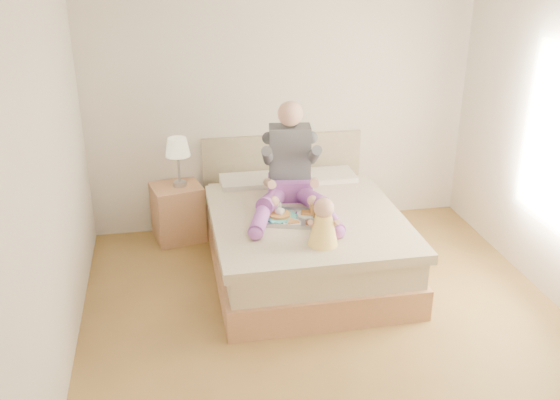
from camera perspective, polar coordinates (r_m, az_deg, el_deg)
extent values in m
cube|color=brown|center=(5.17, 4.65, -11.66)|extent=(4.00, 4.20, 0.01)
cube|color=beige|center=(6.48, 0.18, 9.01)|extent=(4.00, 0.02, 2.70)
cube|color=beige|center=(2.80, 17.02, -12.89)|extent=(4.00, 0.02, 2.70)
cube|color=beige|center=(4.45, -20.47, 0.60)|extent=(0.02, 4.20, 2.70)
cube|color=#9F6D4A|center=(5.93, 2.15, -5.02)|extent=(1.68, 2.13, 0.28)
cube|color=#C5B392|center=(5.81, 2.18, -2.77)|extent=(1.60, 2.05, 0.24)
cube|color=#C5B392|center=(5.61, 2.55, -1.92)|extent=(1.70, 1.80, 0.09)
cube|color=silver|center=(6.34, -2.63, 1.41)|extent=(0.62, 0.40, 0.14)
cube|color=silver|center=(6.48, 4.04, 1.88)|extent=(0.62, 0.40, 0.14)
cube|color=gray|center=(6.73, 0.18, 1.97)|extent=(1.70, 0.08, 1.00)
cube|color=#9F6D4A|center=(6.52, -9.32, -1.09)|extent=(0.56, 0.52, 0.59)
cylinder|color=#AAACB1|center=(6.39, -9.14, 1.48)|extent=(0.13, 0.13, 0.04)
cylinder|color=#AAACB1|center=(6.33, -9.23, 2.84)|extent=(0.03, 0.03, 0.28)
cone|color=beige|center=(6.25, -9.36, 4.81)|extent=(0.25, 0.25, 0.18)
cube|color=#7E3C98|center=(5.96, 0.92, 1.16)|extent=(0.45, 0.37, 0.19)
cube|color=#323239|center=(5.90, 0.90, 4.38)|extent=(0.41, 0.29, 0.51)
sphere|color=tan|center=(5.76, 0.94, 7.90)|extent=(0.24, 0.24, 0.24)
cylinder|color=#7E3C98|center=(5.72, -0.63, 0.06)|extent=(0.40, 0.56, 0.23)
cylinder|color=#7E3C98|center=(5.35, -1.83, -1.85)|extent=(0.28, 0.51, 0.13)
sphere|color=#7E3C98|center=(5.14, -2.25, -3.09)|extent=(0.12, 0.12, 0.12)
cylinder|color=#323239|center=(5.74, -1.14, 4.06)|extent=(0.17, 0.33, 0.26)
cylinder|color=tan|center=(5.62, -0.95, 1.52)|extent=(0.09, 0.33, 0.17)
sphere|color=tan|center=(5.52, -0.55, -0.12)|extent=(0.09, 0.09, 0.09)
cylinder|color=#7E3C98|center=(5.74, 2.79, 0.13)|extent=(0.27, 0.57, 0.23)
cylinder|color=#7E3C98|center=(5.39, 4.55, -1.71)|extent=(0.15, 0.50, 0.13)
sphere|color=#7E3C98|center=(5.19, 5.33, -2.91)|extent=(0.12, 0.12, 0.12)
cylinder|color=#323239|center=(5.77, 3.12, 4.13)|extent=(0.11, 0.32, 0.26)
cylinder|color=tan|center=(5.65, 3.18, 1.60)|extent=(0.16, 0.34, 0.17)
sphere|color=tan|center=(5.54, 2.99, -0.05)|extent=(0.09, 0.09, 0.09)
cube|color=#AAACB1|center=(5.52, 1.01, -1.73)|extent=(0.58, 0.51, 0.01)
cylinder|color=teal|center=(5.53, -0.03, -1.50)|extent=(0.29, 0.29, 0.02)
cylinder|color=#B67A3C|center=(5.53, -0.03, -1.33)|extent=(0.19, 0.19, 0.02)
cylinder|color=white|center=(5.64, -0.48, -0.53)|extent=(0.09, 0.09, 0.10)
torus|color=white|center=(5.64, 0.04, -0.53)|extent=(0.03, 0.07, 0.07)
cylinder|color=olive|center=(5.62, -0.48, -0.09)|extent=(0.08, 0.08, 0.01)
cylinder|color=white|center=(5.58, 2.40, -1.32)|extent=(0.16, 0.16, 0.01)
cube|color=#B67A3C|center=(5.57, 2.41, -1.17)|extent=(0.11, 0.10, 0.02)
cylinder|color=white|center=(5.41, 1.14, -2.12)|extent=(0.16, 0.16, 0.01)
ellipsoid|color=#AE1214|center=(5.40, 1.39, -2.01)|extent=(0.04, 0.03, 0.01)
cylinder|color=white|center=(5.54, 3.12, -0.88)|extent=(0.08, 0.08, 0.13)
cylinder|color=orange|center=(5.54, 3.12, -0.90)|extent=(0.07, 0.07, 0.12)
cylinder|color=white|center=(5.40, 2.67, -2.05)|extent=(0.08, 0.08, 0.04)
cylinder|color=#421B09|center=(5.40, 2.67, -2.06)|extent=(0.06, 0.06, 0.03)
cone|color=#F8C74E|center=(5.05, 3.98, -2.73)|extent=(0.24, 0.24, 0.26)
sphere|color=tan|center=(4.97, 4.04, -0.72)|extent=(0.16, 0.16, 0.16)
cylinder|color=tan|center=(5.19, 3.30, -3.00)|extent=(0.11, 0.19, 0.06)
sphere|color=tan|center=(5.27, 3.15, -2.56)|extent=(0.05, 0.05, 0.05)
cylinder|color=tan|center=(5.03, 2.88, -2.18)|extent=(0.09, 0.14, 0.11)
cylinder|color=tan|center=(5.20, 4.31, -2.98)|extent=(0.06, 0.19, 0.06)
sphere|color=tan|center=(5.28, 4.25, -2.54)|extent=(0.05, 0.05, 0.05)
cylinder|color=tan|center=(5.05, 5.07, -2.13)|extent=(0.06, 0.14, 0.11)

